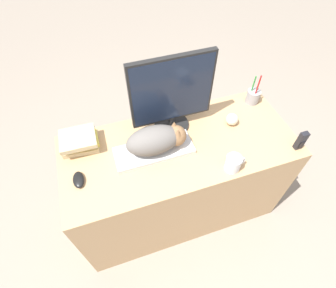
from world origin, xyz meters
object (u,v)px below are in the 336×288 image
(baseball, at_px, (232,119))
(book_stack, at_px, (80,141))
(monitor, at_px, (172,94))
(coffee_mug, at_px, (234,163))
(computer_mouse, at_px, (79,180))
(keyboard, at_px, (154,150))
(phone, at_px, (301,141))
(pen_cup, at_px, (253,96))
(cat, at_px, (158,139))

(baseball, relative_size, book_stack, 0.35)
(monitor, height_order, coffee_mug, monitor)
(computer_mouse, xyz_separation_m, coffee_mug, (0.80, -0.18, 0.03))
(keyboard, height_order, baseball, baseball)
(baseball, relative_size, phone, 0.60)
(baseball, distance_m, book_stack, 0.91)
(keyboard, height_order, book_stack, book_stack)
(monitor, relative_size, pen_cup, 2.14)
(pen_cup, bearing_deg, baseball, -148.29)
(monitor, xyz_separation_m, pen_cup, (0.58, 0.03, -0.20))
(cat, height_order, book_stack, cat)
(monitor, xyz_separation_m, computer_mouse, (-0.59, -0.22, -0.24))
(computer_mouse, bearing_deg, keyboard, 8.06)
(book_stack, bearing_deg, coffee_mug, -28.45)
(cat, xyz_separation_m, phone, (0.77, -0.23, -0.04))
(baseball, height_order, phone, phone)
(monitor, height_order, phone, monitor)
(cat, bearing_deg, baseball, 6.91)
(keyboard, relative_size, monitor, 0.93)
(phone, bearing_deg, coffee_mug, -178.93)
(keyboard, xyz_separation_m, pen_cup, (0.74, 0.20, 0.04))
(baseball, xyz_separation_m, phone, (0.27, -0.29, 0.02))
(cat, xyz_separation_m, pen_cup, (0.71, 0.20, -0.05))
(monitor, xyz_separation_m, baseball, (0.36, -0.10, -0.21))
(book_stack, bearing_deg, phone, -18.83)
(phone, xyz_separation_m, book_stack, (-1.18, 0.40, -0.01))
(cat, bearing_deg, coffee_mug, -34.97)
(cat, height_order, monitor, monitor)
(coffee_mug, height_order, book_stack, same)
(monitor, height_order, baseball, monitor)
(monitor, bearing_deg, cat, -130.12)
(computer_mouse, bearing_deg, cat, 7.63)
(computer_mouse, height_order, book_stack, book_stack)
(pen_cup, bearing_deg, phone, -82.96)
(cat, distance_m, book_stack, 0.45)
(monitor, height_order, pen_cup, monitor)
(monitor, distance_m, coffee_mug, 0.50)
(keyboard, bearing_deg, baseball, 6.59)
(computer_mouse, xyz_separation_m, book_stack, (0.04, 0.23, 0.03))
(coffee_mug, relative_size, pen_cup, 0.51)
(monitor, relative_size, coffee_mug, 4.16)
(monitor, height_order, book_stack, monitor)
(coffee_mug, height_order, baseball, coffee_mug)
(computer_mouse, distance_m, pen_cup, 1.20)
(cat, relative_size, baseball, 4.49)
(coffee_mug, bearing_deg, pen_cup, 49.86)
(monitor, bearing_deg, keyboard, -134.81)
(keyboard, bearing_deg, book_stack, 156.46)
(monitor, xyz_separation_m, coffee_mug, (0.21, -0.40, -0.21))
(coffee_mug, distance_m, book_stack, 0.86)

